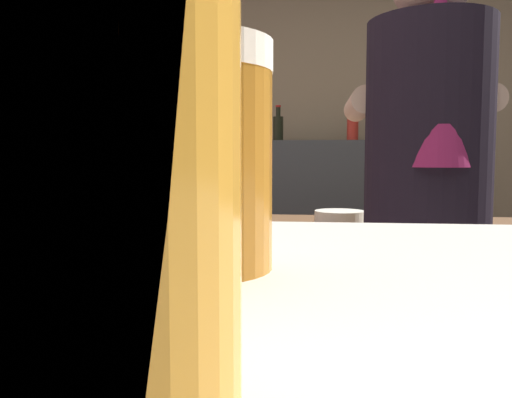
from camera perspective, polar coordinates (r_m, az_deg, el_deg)
The scene contains 13 objects.
wall_back at distance 3.49m, azimuth 8.99°, elevation 8.00°, with size 5.20×0.10×2.70m, color #907D5C.
prep_counter at distance 2.08m, azimuth 20.82°, elevation -15.14°, with size 2.10×0.60×0.90m, color brown.
back_shelf at distance 3.25m, azimuth 9.13°, elevation -4.60°, with size 0.94×0.36×1.25m, color #3A3E3F.
mini_fridge at distance 3.62m, azimuth -25.40°, elevation -5.24°, with size 0.60×0.58×1.10m.
bartender at distance 1.48m, azimuth 18.62°, elevation -0.91°, with size 0.42×0.51×1.73m.
mixing_bowl at distance 1.91m, azimuth 9.36°, elevation -2.06°, with size 0.18×0.18×0.05m, color beige.
chefs_knife at distance 1.95m, azimuth 24.04°, elevation -2.88°, with size 0.24×0.03×0.01m, color silver.
pint_glass_near at distance 0.13m, azimuth -17.63°, elevation 8.22°, with size 0.07×0.07×0.14m.
pint_glass_far at distance 0.29m, azimuth -6.38°, elevation 4.75°, with size 0.08×0.08×0.13m.
bottle_soy at distance 3.20m, azimuth 2.51°, elevation 8.06°, with size 0.06×0.06×0.22m.
bottle_hot_sauce at distance 3.21m, azimuth 10.81°, elevation 7.83°, with size 0.07×0.07×0.20m.
bottle_olive_oil at distance 3.24m, azimuth 16.79°, elevation 8.15°, with size 0.06×0.06×0.27m.
bottle_vinegar at distance 3.35m, azimuth 16.01°, elevation 7.74°, with size 0.07×0.07×0.22m.
Camera 1 is at (-0.16, -1.28, 1.14)m, focal length 35.57 mm.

